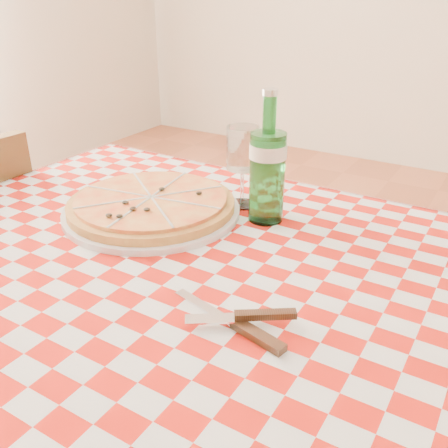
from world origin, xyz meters
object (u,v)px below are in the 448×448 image
object	(u,v)px
dining_table	(216,324)
wine_glass	(242,167)
water_bottle	(268,158)
pizza_plate	(151,203)

from	to	relation	value
dining_table	wine_glass	world-z (taller)	wine_glass
water_bottle	wine_glass	size ratio (longest dim) A/B	1.51
dining_table	water_bottle	xyz separation A→B (m)	(-0.03, 0.23, 0.23)
dining_table	water_bottle	bearing A→B (deg)	96.64
pizza_plate	water_bottle	bearing A→B (deg)	25.19
dining_table	pizza_plate	bearing A→B (deg)	150.90
dining_table	water_bottle	world-z (taller)	water_bottle
dining_table	wine_glass	xyz separation A→B (m)	(-0.10, 0.26, 0.18)
dining_table	wine_glass	bearing A→B (deg)	110.92
wine_glass	water_bottle	bearing A→B (deg)	-25.91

